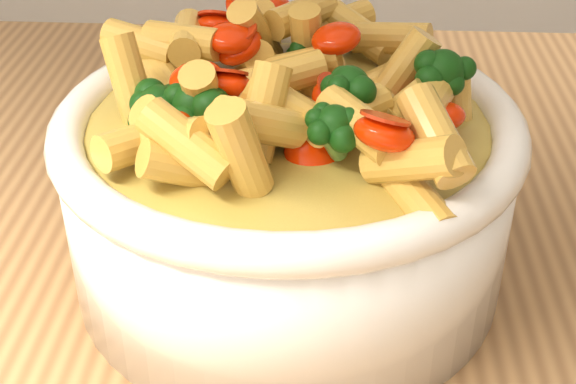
{
  "coord_description": "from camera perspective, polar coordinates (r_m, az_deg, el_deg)",
  "views": [
    {
      "loc": [
        0.01,
        -0.37,
        1.2
      ],
      "look_at": [
        -0.01,
        0.01,
        0.95
      ],
      "focal_mm": 50.0,
      "sensor_mm": 36.0,
      "label": 1
    }
  ],
  "objects": [
    {
      "name": "serving_bowl",
      "position": [
        0.45,
        -0.0,
        0.14
      ],
      "size": [
        0.25,
        0.25,
        0.11
      ],
      "color": "white",
      "rests_on": "table"
    },
    {
      "name": "pasta_salad",
      "position": [
        0.42,
        -0.0,
        7.96
      ],
      "size": [
        0.2,
        0.2,
        0.04
      ],
      "color": "#F8C34E",
      "rests_on": "serving_bowl"
    }
  ]
}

